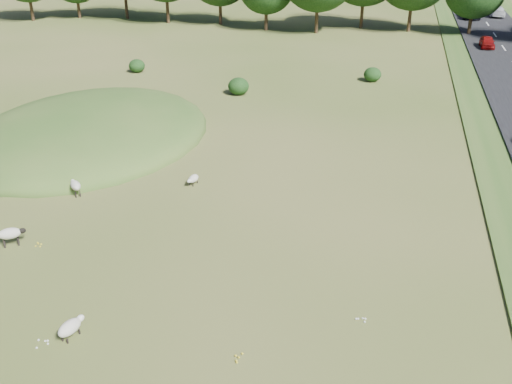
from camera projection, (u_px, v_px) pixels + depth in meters
ground at (280, 113)px, 44.30m from camera, size 160.00×160.00×0.00m
mound at (90, 135)px, 39.91m from camera, size 16.00×20.00×4.00m
shrubs at (249, 77)px, 51.46m from camera, size 23.99×8.67×1.45m
sheep_0 at (70, 327)px, 20.74m from camera, size 0.79×1.28×0.71m
sheep_1 at (75, 185)px, 31.17m from camera, size 1.07×1.07×0.83m
sheep_2 at (193, 179)px, 32.45m from camera, size 0.61×1.06×0.59m
sheep_3 at (10, 234)px, 26.40m from camera, size 1.25×1.04×0.91m
car_0 at (497, 11)px, 83.56m from camera, size 2.07×5.08×1.48m
car_1 at (471, 13)px, 81.89m from camera, size 2.40×5.20×1.44m
car_4 at (487, 42)px, 64.22m from camera, size 1.47×3.66×1.25m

